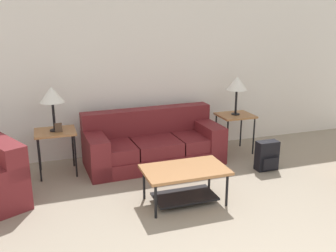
{
  "coord_description": "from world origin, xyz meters",
  "views": [
    {
      "loc": [
        -1.59,
        -1.45,
        2.21
      ],
      "look_at": [
        -0.02,
        3.13,
        0.8
      ],
      "focal_mm": 40.0,
      "sensor_mm": 36.0,
      "label": 1
    }
  ],
  "objects_px": {
    "side_table_left": "(55,135)",
    "table_lamp_left": "(52,95)",
    "couch": "(153,145)",
    "backpack": "(267,156)",
    "coffee_table": "(185,177)",
    "side_table_right": "(235,119)",
    "table_lamp_right": "(237,84)"
  },
  "relations": [
    {
      "from": "table_lamp_left",
      "to": "table_lamp_right",
      "type": "height_order",
      "value": "same"
    },
    {
      "from": "side_table_left",
      "to": "table_lamp_left",
      "type": "bearing_deg",
      "value": 146.31
    },
    {
      "from": "couch",
      "to": "table_lamp_left",
      "type": "distance_m",
      "value": 1.69
    },
    {
      "from": "table_lamp_left",
      "to": "backpack",
      "type": "distance_m",
      "value": 3.24
    },
    {
      "from": "couch",
      "to": "coffee_table",
      "type": "relative_size",
      "value": 2.09
    },
    {
      "from": "coffee_table",
      "to": "table_lamp_right",
      "type": "bearing_deg",
      "value": 44.5
    },
    {
      "from": "coffee_table",
      "to": "backpack",
      "type": "bearing_deg",
      "value": 20.3
    },
    {
      "from": "coffee_table",
      "to": "table_lamp_left",
      "type": "distance_m",
      "value": 2.19
    },
    {
      "from": "side_table_right",
      "to": "backpack",
      "type": "distance_m",
      "value": 0.94
    },
    {
      "from": "side_table_left",
      "to": "backpack",
      "type": "relative_size",
      "value": 1.47
    },
    {
      "from": "couch",
      "to": "coffee_table",
      "type": "distance_m",
      "value": 1.4
    },
    {
      "from": "backpack",
      "to": "coffee_table",
      "type": "bearing_deg",
      "value": -159.7
    },
    {
      "from": "side_table_left",
      "to": "coffee_table",
      "type": "bearing_deg",
      "value": -45.08
    },
    {
      "from": "table_lamp_left",
      "to": "couch",
      "type": "bearing_deg",
      "value": -1.48
    },
    {
      "from": "side_table_left",
      "to": "table_lamp_left",
      "type": "distance_m",
      "value": 0.58
    },
    {
      "from": "backpack",
      "to": "side_table_right",
      "type": "bearing_deg",
      "value": 95.59
    },
    {
      "from": "side_table_right",
      "to": "table_lamp_left",
      "type": "bearing_deg",
      "value": 180.0
    },
    {
      "from": "table_lamp_right",
      "to": "backpack",
      "type": "height_order",
      "value": "table_lamp_right"
    },
    {
      "from": "backpack",
      "to": "side_table_left",
      "type": "bearing_deg",
      "value": 163.82
    },
    {
      "from": "table_lamp_right",
      "to": "side_table_right",
      "type": "bearing_deg",
      "value": -146.31
    },
    {
      "from": "side_table_right",
      "to": "table_lamp_right",
      "type": "bearing_deg",
      "value": 33.69
    },
    {
      "from": "coffee_table",
      "to": "backpack",
      "type": "relative_size",
      "value": 2.28
    },
    {
      "from": "table_lamp_right",
      "to": "backpack",
      "type": "relative_size",
      "value": 1.43
    },
    {
      "from": "table_lamp_left",
      "to": "backpack",
      "type": "height_order",
      "value": "table_lamp_left"
    },
    {
      "from": "couch",
      "to": "backpack",
      "type": "xyz_separation_m",
      "value": [
        1.53,
        -0.83,
        -0.08
      ]
    },
    {
      "from": "side_table_left",
      "to": "table_lamp_right",
      "type": "height_order",
      "value": "table_lamp_right"
    },
    {
      "from": "table_lamp_left",
      "to": "side_table_right",
      "type": "bearing_deg",
      "value": -0.0
    },
    {
      "from": "couch",
      "to": "side_table_left",
      "type": "distance_m",
      "value": 1.47
    },
    {
      "from": "coffee_table",
      "to": "side_table_left",
      "type": "xyz_separation_m",
      "value": [
        -1.43,
        1.43,
        0.25
      ]
    },
    {
      "from": "side_table_left",
      "to": "couch",
      "type": "bearing_deg",
      "value": -1.48
    },
    {
      "from": "side_table_right",
      "to": "table_lamp_right",
      "type": "height_order",
      "value": "table_lamp_right"
    },
    {
      "from": "couch",
      "to": "table_lamp_right",
      "type": "relative_size",
      "value": 3.34
    }
  ]
}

